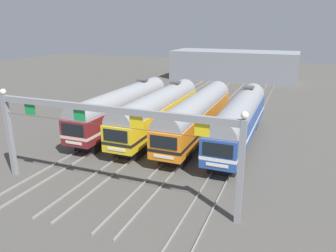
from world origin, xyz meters
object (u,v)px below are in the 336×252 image
commuter_train_maroon (123,107)px  commuter_train_orange (197,114)px  catenary_gantry (107,126)px  commuter_train_yellow (158,110)px  commuter_train_blue (239,119)px

commuter_train_maroon → commuter_train_orange: size_ratio=1.00×
commuter_train_orange → catenary_gantry: size_ratio=0.99×
commuter_train_orange → commuter_train_yellow: bearing=179.9°
commuter_train_blue → catenary_gantry: bearing=-115.7°
commuter_train_yellow → commuter_train_blue: bearing=0.0°
catenary_gantry → commuter_train_yellow: bearing=99.1°
commuter_train_orange → commuter_train_blue: bearing=0.1°
commuter_train_orange → commuter_train_blue: size_ratio=1.00×
commuter_train_maroon → commuter_train_yellow: same height
commuter_train_orange → commuter_train_blue: 4.32m
commuter_train_maroon → commuter_train_yellow: 4.32m
commuter_train_maroon → commuter_train_blue: (12.97, 0.00, 0.00)m
commuter_train_maroon → commuter_train_orange: bearing=-0.0°
commuter_train_orange → commuter_train_maroon: bearing=180.0°
commuter_train_maroon → commuter_train_blue: same height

